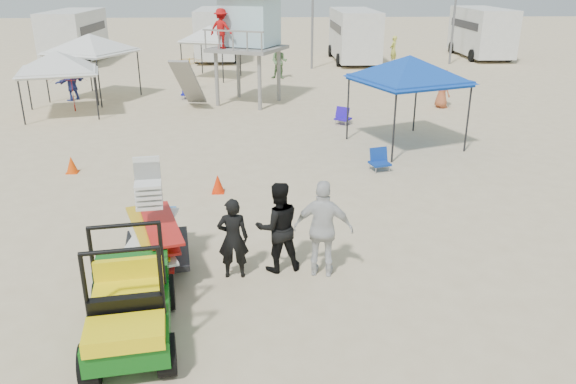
{
  "coord_description": "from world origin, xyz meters",
  "views": [
    {
      "loc": [
        0.04,
        -7.59,
        5.44
      ],
      "look_at": [
        0.5,
        3.0,
        1.3
      ],
      "focal_mm": 35.0,
      "sensor_mm": 36.0,
      "label": 1
    }
  ],
  "objects_px": {
    "utility_cart": "(127,296)",
    "surf_trailer": "(154,232)",
    "lifeguard_tower": "(245,26)",
    "canopy_blue": "(410,60)",
    "man_left": "(233,238)"
  },
  "relations": [
    {
      "from": "utility_cart",
      "to": "lifeguard_tower",
      "type": "distance_m",
      "value": 17.81
    },
    {
      "from": "lifeguard_tower",
      "to": "canopy_blue",
      "type": "distance_m",
      "value": 8.84
    },
    {
      "from": "utility_cart",
      "to": "lifeguard_tower",
      "type": "height_order",
      "value": "lifeguard_tower"
    },
    {
      "from": "man_left",
      "to": "canopy_blue",
      "type": "distance_m",
      "value": 10.34
    },
    {
      "from": "surf_trailer",
      "to": "lifeguard_tower",
      "type": "distance_m",
      "value": 15.52
    },
    {
      "from": "utility_cart",
      "to": "man_left",
      "type": "distance_m",
      "value": 2.54
    },
    {
      "from": "man_left",
      "to": "canopy_blue",
      "type": "xyz_separation_m",
      "value": [
        5.33,
        8.61,
        2.04
      ]
    },
    {
      "from": "lifeguard_tower",
      "to": "canopy_blue",
      "type": "bearing_deg",
      "value": -51.8
    },
    {
      "from": "surf_trailer",
      "to": "lifeguard_tower",
      "type": "bearing_deg",
      "value": 84.81
    },
    {
      "from": "utility_cart",
      "to": "man_left",
      "type": "bearing_deg",
      "value": 53.21
    },
    {
      "from": "canopy_blue",
      "to": "lifeguard_tower",
      "type": "bearing_deg",
      "value": 128.2
    },
    {
      "from": "surf_trailer",
      "to": "man_left",
      "type": "bearing_deg",
      "value": -11.21
    },
    {
      "from": "utility_cart",
      "to": "man_left",
      "type": "height_order",
      "value": "utility_cart"
    },
    {
      "from": "canopy_blue",
      "to": "utility_cart",
      "type": "bearing_deg",
      "value": -122.76
    },
    {
      "from": "utility_cart",
      "to": "surf_trailer",
      "type": "relative_size",
      "value": 1.1
    }
  ]
}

